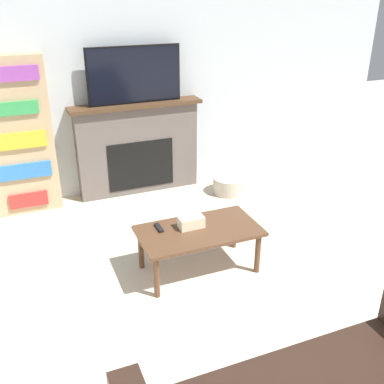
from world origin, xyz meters
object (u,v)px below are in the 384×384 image
tv (134,75)px  storage_basket (229,185)px  bookshelf (18,137)px  fireplace (138,148)px  coffee_table (199,234)px

tv → storage_basket: (1.00, -0.48, -1.32)m
bookshelf → storage_basket: 2.49m
bookshelf → storage_basket: size_ratio=4.24×
fireplace → storage_basket: fireplace is taller
tv → bookshelf: tv is taller
tv → coffee_table: (0.01, -1.86, -1.06)m
fireplace → storage_basket: size_ratio=3.83×
coffee_table → tv: bearing=90.2°
fireplace → tv: bearing=-90.0°
fireplace → bookshelf: 1.36m
tv → storage_basket: bearing=-25.4°
tv → storage_basket: size_ratio=2.66×
fireplace → coffee_table: 1.89m
tv → coffee_table: tv is taller
storage_basket → coffee_table: bearing=-125.8°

